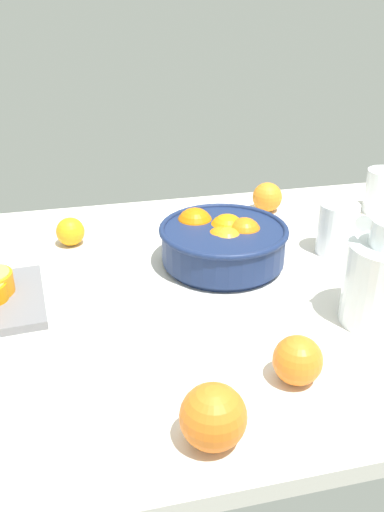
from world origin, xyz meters
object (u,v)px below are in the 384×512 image
Objects in this scene: second_glass at (383,195)px; loose_orange_2 at (70,232)px; loose_orange_0 at (213,417)px; loose_orange_1 at (267,197)px; juice_glass at (337,232)px; fruit_bowl at (222,242)px; loose_orange_4 at (298,360)px; spoon at (203,203)px.

loose_orange_2 is at bearing -179.20° from second_glass.
loose_orange_1 is at bearing 64.78° from loose_orange_0.
loose_orange_0 is at bearing -130.80° from juice_glass.
juice_glass reaches higher than second_glass.
fruit_bowl is 2.38× the size of second_glass.
fruit_bowl is at bearing 72.47° from loose_orange_0.
fruit_bowl reaches higher than loose_orange_2.
loose_orange_1 is 1.02× the size of loose_orange_4.
fruit_bowl is at bearing -28.62° from loose_orange_2.
loose_orange_4 is at bearing 30.28° from loose_orange_0.
spoon is at bearing 25.33° from loose_orange_2.
fruit_bowl is 3.05× the size of loose_orange_0.
fruit_bowl is 34.07cm from spoon.
loose_orange_1 reaches higher than loose_orange_2.
loose_orange_0 is (-40.82, -47.30, -0.64)cm from juice_glass.
loose_orange_1 is (19.46, 25.52, -1.26)cm from fruit_bowl.
juice_glass reaches higher than fruit_bowl.
second_glass is at bearing 50.00° from loose_orange_4.
fruit_bowl is 51.20cm from second_glass.
juice_glass is at bearing 56.45° from loose_orange_4.
loose_orange_4 is at bearing -93.27° from spoon.
juice_glass is 29.01cm from second_glass.
fruit_bowl is 38.98cm from loose_orange_4.
fruit_bowl is at bearing 90.41° from loose_orange_4.
loose_orange_0 is 17.88cm from loose_orange_4.
loose_orange_1 reaches higher than spoon.
loose_orange_0 is 83.84cm from spoon.
second_glass is at bearing 39.76° from juice_glass.
fruit_bowl is 2.11× the size of spoon.
juice_glass is 62.49cm from loose_orange_0.
second_glass is 1.50× the size of loose_orange_4.
loose_orange_4 is (-47.70, -56.85, -1.10)cm from second_glass.
second_glass reaches higher than spoon.
second_glass is 78.78cm from loose_orange_2.
juice_glass is 1.49× the size of loose_orange_1.
loose_orange_1 is at bearing 52.68° from fruit_bowl.
loose_orange_4 reaches higher than loose_orange_2.
second_glass is at bearing -19.66° from spoon.
loose_orange_4 is at bearing -123.55° from juice_glass.
loose_orange_2 is 63.82cm from loose_orange_4.
juice_glass reaches higher than loose_orange_0.
loose_orange_4 is (0.28, -38.96, -1.33)cm from fruit_bowl.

